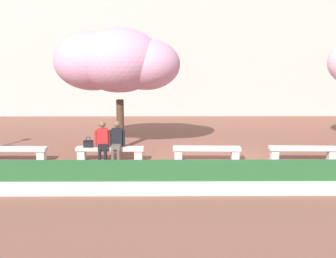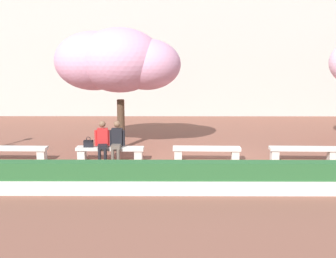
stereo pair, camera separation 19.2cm
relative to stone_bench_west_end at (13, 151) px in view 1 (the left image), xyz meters
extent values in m
plane|color=brown|center=(6.19, 0.00, -0.31)|extent=(100.00, 100.00, 0.00)
cube|color=#B7B2A8|center=(6.19, 12.10, 3.71)|extent=(29.09, 4.00, 8.05)
cube|color=beige|center=(0.00, 0.00, 0.09)|extent=(2.17, 0.49, 0.10)
cube|color=beige|center=(0.91, -0.03, -0.14)|extent=(0.25, 0.35, 0.35)
cube|color=beige|center=(3.10, 0.00, 0.09)|extent=(2.17, 0.49, 0.10)
cube|color=beige|center=(2.19, 0.03, -0.14)|extent=(0.25, 0.35, 0.35)
cube|color=beige|center=(4.01, -0.03, -0.14)|extent=(0.25, 0.35, 0.35)
cube|color=beige|center=(6.19, 0.00, 0.09)|extent=(2.17, 0.49, 0.10)
cube|color=beige|center=(5.28, 0.03, -0.14)|extent=(0.25, 0.35, 0.35)
cube|color=beige|center=(7.10, -0.03, -0.14)|extent=(0.25, 0.35, 0.35)
cube|color=beige|center=(9.29, 0.00, 0.09)|extent=(2.17, 0.49, 0.10)
cube|color=beige|center=(8.38, 0.03, -0.14)|extent=(0.25, 0.35, 0.35)
cube|color=beige|center=(10.20, -0.03, -0.14)|extent=(0.25, 0.35, 0.35)
cube|color=black|center=(2.82, -0.43, -0.28)|extent=(0.12, 0.23, 0.06)
cylinder|color=black|center=(2.81, -0.37, -0.07)|extent=(0.10, 0.10, 0.42)
cube|color=black|center=(3.00, -0.41, -0.28)|extent=(0.12, 0.23, 0.06)
cylinder|color=black|center=(2.99, -0.35, -0.07)|extent=(0.10, 0.10, 0.42)
cube|color=black|center=(2.88, -0.18, 0.20)|extent=(0.32, 0.43, 0.12)
cube|color=red|center=(2.86, 0.04, 0.47)|extent=(0.36, 0.25, 0.54)
sphere|color=brown|center=(2.86, 0.04, 0.87)|extent=(0.21, 0.21, 0.21)
cylinder|color=red|center=(2.66, 0.00, 0.43)|extent=(0.09, 0.09, 0.50)
cylinder|color=red|center=(3.07, 0.04, 0.43)|extent=(0.09, 0.09, 0.50)
cube|color=black|center=(3.22, -0.42, -0.28)|extent=(0.11, 0.22, 0.06)
cylinder|color=brown|center=(3.22, -0.36, -0.07)|extent=(0.10, 0.10, 0.42)
cube|color=black|center=(3.40, -0.42, -0.28)|extent=(0.11, 0.22, 0.06)
cylinder|color=brown|center=(3.40, -0.36, -0.07)|extent=(0.10, 0.10, 0.42)
cube|color=brown|center=(3.32, -0.18, 0.20)|extent=(0.30, 0.41, 0.12)
cube|color=black|center=(3.33, 0.04, 0.47)|extent=(0.35, 0.24, 0.54)
sphere|color=brown|center=(3.33, 0.04, 0.87)|extent=(0.21, 0.21, 0.21)
cylinder|color=black|center=(3.12, 0.03, 0.43)|extent=(0.09, 0.09, 0.50)
cylinder|color=black|center=(3.54, 0.01, 0.43)|extent=(0.09, 0.09, 0.50)
cube|color=black|center=(2.41, -0.02, 0.25)|extent=(0.30, 0.14, 0.22)
cube|color=black|center=(2.41, -0.03, 0.34)|extent=(0.30, 0.15, 0.04)
torus|color=black|center=(2.41, -0.02, 0.41)|extent=(0.14, 0.02, 0.14)
cylinder|color=#473323|center=(3.26, 1.91, 0.57)|extent=(0.27, 0.27, 1.77)
ellipsoid|color=pink|center=(3.26, 1.91, 2.84)|extent=(3.02, 3.18, 2.26)
ellipsoid|color=pink|center=(2.31, 2.16, 2.81)|extent=(2.79, 2.84, 2.09)
ellipsoid|color=pink|center=(4.21, 1.89, 2.70)|extent=(2.38, 2.50, 1.78)
cube|color=beige|center=(6.19, -3.42, -0.13)|extent=(17.01, 0.50, 0.36)
cube|color=#285B2D|center=(6.19, -3.42, 0.27)|extent=(16.91, 0.44, 0.44)
camera|label=1|loc=(4.84, -14.62, 3.22)|focal=50.00mm
camera|label=2|loc=(5.03, -14.62, 3.22)|focal=50.00mm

